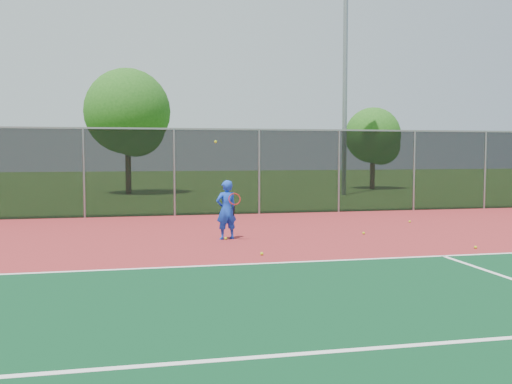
# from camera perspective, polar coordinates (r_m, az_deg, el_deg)

# --- Properties ---
(ground) EXTENTS (120.00, 120.00, 0.00)m
(ground) POSITION_cam_1_polar(r_m,az_deg,el_deg) (9.20, 16.80, -10.10)
(ground) COLOR #2C5317
(ground) RESTS_ON ground
(court_apron) EXTENTS (30.00, 20.00, 0.02)m
(court_apron) POSITION_cam_1_polar(r_m,az_deg,el_deg) (10.95, 11.71, -7.71)
(court_apron) COLOR maroon
(court_apron) RESTS_ON ground
(fence_back) EXTENTS (30.00, 0.06, 3.03)m
(fence_back) POSITION_cam_1_polar(r_m,az_deg,el_deg) (20.29, 0.32, 2.16)
(fence_back) COLOR black
(fence_back) RESTS_ON court_apron
(tennis_player) EXTENTS (0.62, 0.65, 2.49)m
(tennis_player) POSITION_cam_1_polar(r_m,az_deg,el_deg) (14.38, -2.98, -1.78)
(tennis_player) COLOR blue
(tennis_player) RESTS_ON court_apron
(practice_ball_0) EXTENTS (0.07, 0.07, 0.07)m
(practice_ball_0) POSITION_cam_1_polar(r_m,az_deg,el_deg) (13.95, 21.10, -5.18)
(practice_ball_0) COLOR #B6C717
(practice_ball_0) RESTS_ON court_apron
(practice_ball_1) EXTENTS (0.07, 0.07, 0.07)m
(practice_ball_1) POSITION_cam_1_polar(r_m,az_deg,el_deg) (12.21, 0.58, -6.19)
(practice_ball_1) COLOR #B6C717
(practice_ball_1) RESTS_ON court_apron
(practice_ball_2) EXTENTS (0.07, 0.07, 0.07)m
(practice_ball_2) POSITION_cam_1_polar(r_m,az_deg,el_deg) (14.37, -3.05, -4.65)
(practice_ball_2) COLOR #B6C717
(practice_ball_2) RESTS_ON court_apron
(practice_ball_3) EXTENTS (0.07, 0.07, 0.07)m
(practice_ball_3) POSITION_cam_1_polar(r_m,az_deg,el_deg) (15.54, 10.71, -4.06)
(practice_ball_3) COLOR #B6C717
(practice_ball_3) RESTS_ON court_apron
(practice_ball_4) EXTENTS (0.07, 0.07, 0.07)m
(practice_ball_4) POSITION_cam_1_polar(r_m,az_deg,el_deg) (18.44, 15.12, -2.87)
(practice_ball_4) COLOR #B6C717
(practice_ball_4) RESTS_ON court_apron
(floodlight_n) EXTENTS (0.90, 0.40, 13.28)m
(floodlight_n) POSITION_cam_1_polar(r_m,az_deg,el_deg) (30.27, 8.92, 13.86)
(floodlight_n) COLOR gray
(floodlight_n) RESTS_ON ground
(tree_back_left) EXTENTS (4.51, 4.51, 6.62)m
(tree_back_left) POSITION_cam_1_polar(r_m,az_deg,el_deg) (30.99, -12.55, 7.50)
(tree_back_left) COLOR #362213
(tree_back_left) RESTS_ON ground
(tree_back_mid) EXTENTS (3.34, 3.34, 4.90)m
(tree_back_mid) POSITION_cam_1_polar(r_m,az_deg,el_deg) (35.03, 11.80, 5.31)
(tree_back_mid) COLOR #362213
(tree_back_mid) RESTS_ON ground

